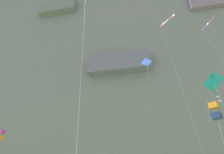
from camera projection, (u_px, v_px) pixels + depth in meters
The scene contains 7 objects.
cliff_face at pixel (124, 59), 65.09m from camera, with size 180.00×25.72×81.46m.
kite_diamond_upper_right at pixel (214, 83), 22.86m from camera, with size 2.49×3.52×14.59m.
kite_banner_far_left at pixel (215, 36), 35.40m from camera, with size 3.34×6.92×30.76m.
kite_banner_front_field at pixel (169, 26), 39.91m from camera, with size 2.82×6.22×33.97m.
kite_diamond_mid_right at pixel (147, 64), 37.73m from camera, with size 2.34×3.36×25.32m.
kite_box_upper_left at pixel (2, 135), 31.89m from camera, with size 3.29×2.57×10.80m.
kite_box_mid_left at pixel (215, 111), 16.99m from camera, with size 1.65×2.81×8.87m.
Camera 1 is at (5.92, 2.34, 2.01)m, focal length 30.46 mm.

